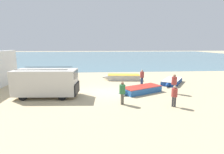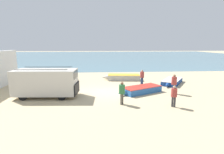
# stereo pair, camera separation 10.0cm
# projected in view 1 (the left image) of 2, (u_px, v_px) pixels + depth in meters

# --- Properties ---
(ground_plane) EXTENTS (200.00, 200.00, 0.00)m
(ground_plane) POSITION_uv_depth(u_px,v_px,m) (106.00, 92.00, 16.53)
(ground_plane) COLOR tan
(sea_water) EXTENTS (120.00, 80.00, 0.01)m
(sea_water) POSITION_uv_depth(u_px,v_px,m) (101.00, 56.00, 67.49)
(sea_water) COLOR slate
(sea_water) RESTS_ON ground_plane
(parked_van) EXTENTS (5.35, 2.47, 2.52)m
(parked_van) POSITION_uv_depth(u_px,v_px,m) (46.00, 82.00, 14.92)
(parked_van) COLOR beige
(parked_van) RESTS_ON ground_plane
(fishing_rowboat_0) EXTENTS (2.17, 4.43, 0.60)m
(fishing_rowboat_0) POSITION_uv_depth(u_px,v_px,m) (65.00, 80.00, 20.84)
(fishing_rowboat_0) COLOR navy
(fishing_rowboat_0) RESTS_ON ground_plane
(fishing_rowboat_1) EXTENTS (4.51, 3.07, 0.59)m
(fishing_rowboat_1) POSITION_uv_depth(u_px,v_px,m) (141.00, 90.00, 16.42)
(fishing_rowboat_1) COLOR #2D66AD
(fishing_rowboat_1) RESTS_ON ground_plane
(fishing_rowboat_2) EXTENTS (4.94, 2.01, 0.69)m
(fishing_rowboat_2) POSITION_uv_depth(u_px,v_px,m) (122.00, 77.00, 22.33)
(fishing_rowboat_2) COLOR #ADA89E
(fishing_rowboat_2) RESTS_ON ground_plane
(fishing_rowboat_3) EXTENTS (3.57, 4.46, 0.51)m
(fishing_rowboat_3) POSITION_uv_depth(u_px,v_px,m) (172.00, 81.00, 20.17)
(fishing_rowboat_3) COLOR navy
(fishing_rowboat_3) RESTS_ON ground_plane
(fisherman_0) EXTENTS (0.42, 0.42, 1.59)m
(fisherman_0) POSITION_uv_depth(u_px,v_px,m) (174.00, 94.00, 12.58)
(fisherman_0) COLOR #38383D
(fisherman_0) RESTS_ON ground_plane
(fisherman_1) EXTENTS (0.46, 0.46, 1.74)m
(fisherman_1) POSITION_uv_depth(u_px,v_px,m) (122.00, 91.00, 13.10)
(fisherman_1) COLOR #5B564C
(fisherman_1) RESTS_ON ground_plane
(fisherman_2) EXTENTS (0.45, 0.45, 1.70)m
(fisherman_2) POSITION_uv_depth(u_px,v_px,m) (142.00, 76.00, 19.52)
(fisherman_2) COLOR navy
(fisherman_2) RESTS_ON ground_plane
(fisherman_3) EXTENTS (0.47, 0.47, 1.81)m
(fisherman_3) POSITION_uv_depth(u_px,v_px,m) (174.00, 82.00, 15.95)
(fisherman_3) COLOR navy
(fisherman_3) RESTS_ON ground_plane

